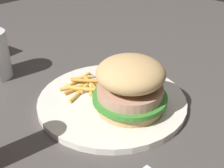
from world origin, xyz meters
The scene contains 4 objects.
ground_plane centered at (0.00, 0.00, 0.00)m, with size 1.60×1.60×0.00m, color #47423F.
plate centered at (0.02, 0.02, 0.01)m, with size 0.28×0.28×0.01m, color silver.
sandwich centered at (-0.03, 0.03, 0.06)m, with size 0.13×0.13×0.10m.
fries_pile centered at (0.09, 0.04, 0.02)m, with size 0.09×0.10×0.01m.
Camera 1 is at (-0.30, 0.35, 0.31)m, focal length 46.86 mm.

